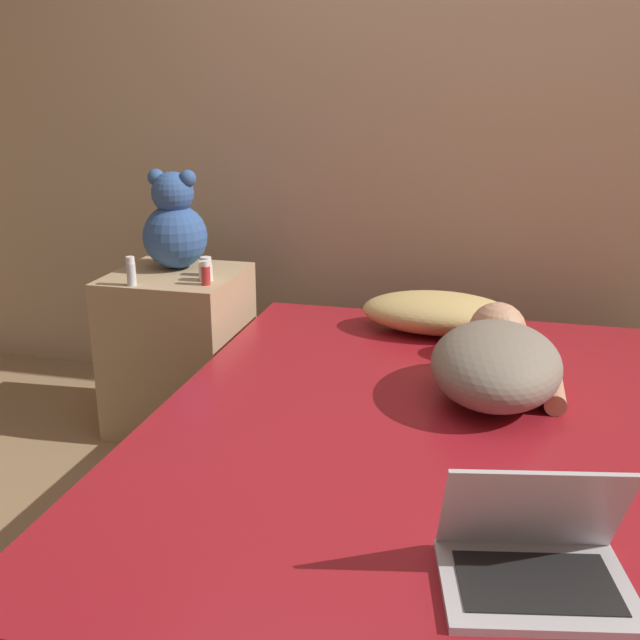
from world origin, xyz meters
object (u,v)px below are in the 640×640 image
bottle_clear (131,271)px  bottle_green (206,266)px  pillow (438,313)px  bottle_white (206,271)px  laptop (535,557)px  teddy_bear (175,226)px  person_lying (497,359)px  bottle_red (206,273)px

bottle_clear → bottle_green: 0.29m
pillow → bottle_white: (-0.84, -0.10, 0.13)m
laptop → teddy_bear: (-1.33, 1.42, 0.27)m
person_lying → bottle_white: 1.13m
bottle_white → bottle_clear: size_ratio=0.67×
bottle_white → bottle_green: size_ratio=1.01×
person_lying → bottle_clear: bottle_clear is taller
bottle_white → teddy_bear: bearing=140.3°
teddy_bear → bottle_green: bearing=-27.5°
pillow → bottle_white: size_ratio=7.66×
teddy_bear → bottle_clear: size_ratio=3.63×
bottle_white → bottle_green: (-0.03, 0.07, -0.00)m
bottle_red → bottle_white: (-0.02, 0.06, -0.01)m
bottle_red → bottle_white: 0.06m
bottle_red → bottle_clear: (-0.25, -0.07, 0.01)m
pillow → teddy_bear: 1.06m
pillow → bottle_green: size_ratio=7.73×
laptop → person_lying: bearing=84.3°
person_lying → pillow: bearing=112.6°
bottle_red → bottle_white: size_ratio=1.24×
bottle_white → bottle_clear: bottle_clear is taller
pillow → bottle_green: (-0.87, -0.03, 0.12)m
person_lying → teddy_bear: size_ratio=1.80×
pillow → bottle_white: bottle_white is taller
laptop → bottle_red: bottle_red is taller
bottle_red → bottle_white: bearing=112.4°
person_lying → laptop: (0.09, -0.86, -0.05)m
teddy_bear → bottle_green: teddy_bear is taller
bottle_white → bottle_clear: 0.26m
laptop → bottle_green: bearing=119.5°
bottle_green → laptop: bearing=-48.9°
pillow → bottle_clear: size_ratio=5.17×
pillow → person_lying: bearing=-66.9°
laptop → bottle_white: (-1.14, 1.27, 0.14)m
bottle_clear → bottle_green: (0.20, 0.20, -0.02)m
teddy_bear → bottle_white: (0.18, -0.15, -0.13)m
laptop → teddy_bear: teddy_bear is taller
laptop → bottle_red: (-1.12, 1.21, 0.15)m
laptop → bottle_red: size_ratio=4.30×
laptop → teddy_bear: size_ratio=0.99×
person_lying → bottle_green: (-1.08, 0.48, 0.09)m
teddy_bear → bottle_red: (0.21, -0.21, -0.12)m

